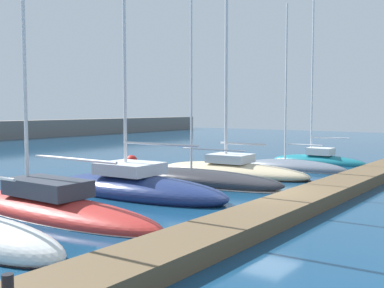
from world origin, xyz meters
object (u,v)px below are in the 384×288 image
(sailboat_red_third, at_px, (51,206))
(sailboat_navy_fourth, at_px, (137,186))
(dock_bollard, at_px, (8,287))
(sailboat_charcoal_fifth, at_px, (196,178))
(sailboat_slate_seventh, at_px, (295,167))
(sailboat_sand_sixth, at_px, (232,168))
(sailboat_teal_eighth, at_px, (318,160))
(mooring_buoy_red, at_px, (132,161))

(sailboat_red_third, distance_m, sailboat_navy_fourth, 4.50)
(dock_bollard, bearing_deg, sailboat_charcoal_fifth, 24.06)
(sailboat_slate_seventh, bearing_deg, sailboat_charcoal_fifth, 78.98)
(sailboat_charcoal_fifth, bearing_deg, sailboat_navy_fourth, 82.07)
(sailboat_sand_sixth, bearing_deg, sailboat_navy_fourth, 87.06)
(sailboat_sand_sixth, xyz_separation_m, sailboat_slate_seventh, (4.16, -1.91, -0.21))
(sailboat_charcoal_fifth, bearing_deg, sailboat_sand_sixth, -89.59)
(sailboat_red_third, height_order, sailboat_sand_sixth, sailboat_sand_sixth)
(sailboat_charcoal_fifth, height_order, sailboat_teal_eighth, sailboat_charcoal_fifth)
(sailboat_sand_sixth, xyz_separation_m, sailboat_teal_eighth, (8.30, -1.76, -0.16))
(sailboat_red_third, xyz_separation_m, mooring_buoy_red, (14.25, 9.59, -0.30))
(sailboat_sand_sixth, relative_size, mooring_buoy_red, 23.54)
(sailboat_teal_eighth, relative_size, mooring_buoy_red, 14.44)
(sailboat_navy_fourth, height_order, sailboat_sand_sixth, sailboat_sand_sixth)
(sailboat_charcoal_fifth, bearing_deg, dock_bollard, 110.03)
(sailboat_slate_seventh, distance_m, mooring_buoy_red, 11.57)
(sailboat_sand_sixth, bearing_deg, sailboat_slate_seventh, -117.87)
(sailboat_sand_sixth, xyz_separation_m, mooring_buoy_red, (1.93, 9.44, -0.38))
(sailboat_red_third, distance_m, sailboat_teal_eighth, 20.68)
(sailboat_navy_fourth, distance_m, sailboat_charcoal_fifth, 3.99)
(sailboat_navy_fourth, xyz_separation_m, sailboat_teal_eighth, (16.11, -1.73, -0.19))
(sailboat_slate_seventh, bearing_deg, sailboat_sand_sixth, 65.68)
(sailboat_navy_fourth, distance_m, sailboat_slate_seventh, 12.12)
(mooring_buoy_red, relative_size, dock_bollard, 1.92)
(sailboat_navy_fourth, bearing_deg, sailboat_teal_eighth, -98.95)
(sailboat_charcoal_fifth, distance_m, dock_bollard, 15.79)
(sailboat_navy_fourth, xyz_separation_m, dock_bollard, (-10.43, -6.71, 0.32))
(sailboat_charcoal_fifth, relative_size, mooring_buoy_red, 21.06)
(sailboat_red_third, relative_size, mooring_buoy_red, 21.37)
(sailboat_charcoal_fifth, height_order, dock_bollard, sailboat_charcoal_fifth)
(dock_bollard, bearing_deg, sailboat_red_third, 47.97)
(sailboat_red_third, bearing_deg, sailboat_teal_eighth, -94.59)
(sailboat_charcoal_fifth, distance_m, sailboat_sand_sixth, 3.85)
(sailboat_navy_fourth, relative_size, dock_bollard, 43.72)
(dock_bollard, bearing_deg, sailboat_slate_seventh, 12.14)
(sailboat_red_third, height_order, dock_bollard, sailboat_red_third)
(sailboat_red_third, bearing_deg, dock_bollard, 137.84)
(dock_bollard, bearing_deg, sailboat_sand_sixth, 20.26)
(mooring_buoy_red, xyz_separation_m, dock_bollard, (-20.18, -16.17, 0.73))
(sailboat_red_third, distance_m, sailboat_charcoal_fifth, 8.48)
(sailboat_slate_seventh, bearing_deg, dock_bollard, 102.55)
(sailboat_red_third, height_order, mooring_buoy_red, sailboat_red_third)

